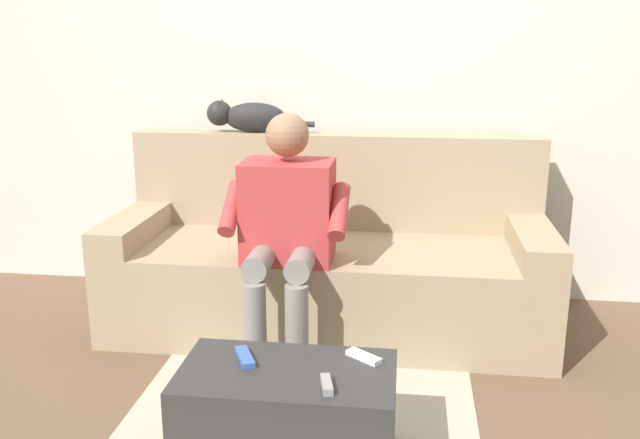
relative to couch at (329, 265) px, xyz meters
name	(u,v)px	position (x,y,z in m)	size (l,w,h in m)	color
ground_plane	(308,394)	(0.00, 0.74, -0.32)	(8.00, 8.00, 0.00)	brown
back_wall	(341,60)	(0.00, -0.53, 1.00)	(4.75, 0.06, 2.63)	beige
couch	(329,265)	(0.00, 0.00, 0.00)	(2.15, 0.82, 0.95)	#9E896B
coffee_table	(287,417)	(0.00, 1.21, -0.14)	(0.73, 0.42, 0.35)	#2D2D2D
person_solo_seated	(286,222)	(0.15, 0.38, 0.32)	(0.55, 0.53, 1.12)	#B23838
cat_on_backrest	(246,116)	(0.48, -0.27, 0.71)	(0.57, 0.13, 0.17)	black
remote_blue	(245,357)	(0.16, 1.16, 0.05)	(0.15, 0.04, 0.02)	#3860B7
remote_white	(364,357)	(-0.25, 1.10, 0.04)	(0.14, 0.04, 0.02)	white
remote_gray	(327,385)	(-0.15, 1.32, 0.05)	(0.11, 0.03, 0.03)	gray
floor_rug	(295,435)	(0.00, 1.05, -0.31)	(1.36, 1.52, 0.01)	#B7AD93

